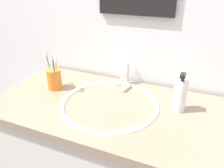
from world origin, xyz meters
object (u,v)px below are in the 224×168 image
toothbrush_green (49,66)px  soap_dispenser (180,95)px  faucet (126,75)px  toothbrush_yellow (56,71)px  toothbrush_blue (54,70)px  toothbrush_cup (54,79)px

toothbrush_green → soap_dispenser: (0.67, 0.02, -0.04)m
faucet → toothbrush_yellow: (-0.30, -0.19, 0.05)m
toothbrush_blue → soap_dispenser: toothbrush_blue is taller
soap_dispenser → toothbrush_yellow: bearing=-175.2°
toothbrush_blue → toothbrush_green: (-0.07, 0.05, -0.01)m
toothbrush_yellow → toothbrush_green: (-0.07, 0.03, 0.00)m
toothbrush_cup → toothbrush_green: toothbrush_green is taller
toothbrush_blue → toothbrush_green: size_ratio=1.05×
toothbrush_yellow → toothbrush_blue: bearing=-100.1°
toothbrush_yellow → toothbrush_green: bearing=153.5°
soap_dispenser → faucet: bearing=154.6°
faucet → soap_dispenser: soap_dispenser is taller
toothbrush_blue → soap_dispenser: (0.60, 0.06, -0.04)m
faucet → toothbrush_blue: size_ratio=0.83×
toothbrush_yellow → soap_dispenser: (0.60, 0.05, -0.03)m
toothbrush_blue → toothbrush_yellow: (0.00, 0.01, -0.01)m
faucet → toothbrush_green: toothbrush_green is taller
toothbrush_yellow → faucet: bearing=32.7°
toothbrush_cup → toothbrush_blue: bearing=-43.6°
toothbrush_blue → toothbrush_yellow: size_ratio=1.09×
faucet → toothbrush_blue: (-0.30, -0.20, 0.05)m
toothbrush_green → soap_dispenser: toothbrush_green is taller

